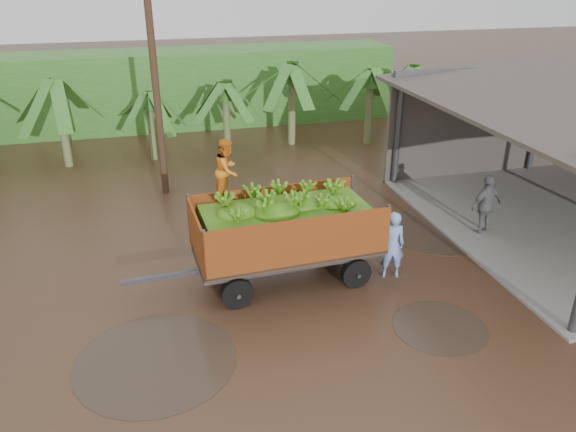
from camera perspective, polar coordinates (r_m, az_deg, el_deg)
The scene contains 7 objects.
ground at distance 14.54m, azimuth 0.81°, elevation -6.56°, with size 100.00×100.00×0.00m, color black.
hedge_north at distance 28.60m, azimuth -11.91°, elevation 12.53°, with size 22.00×3.00×3.60m, color #2D661E.
banana_trailer at distance 14.03m, azimuth -0.31°, elevation -1.28°, with size 6.46×2.49×3.69m.
man_blue at distance 14.52m, azimuth 10.49°, elevation -2.90°, with size 0.67×0.44×1.83m, color #7899DC.
man_grey at distance 17.49m, azimuth 19.47°, elevation 1.03°, with size 1.11×0.46×1.89m, color slate.
utility_pole at distance 19.21m, azimuth -13.47°, elevation 14.46°, with size 1.20×0.24×8.60m.
banana_plants at distance 19.36m, azimuth -23.27°, elevation 5.47°, with size 24.02×19.81×4.15m.
Camera 1 is at (-3.33, -11.99, 7.51)m, focal length 35.00 mm.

